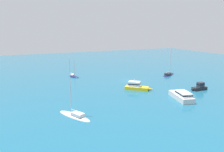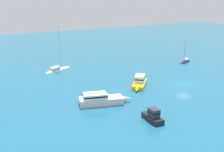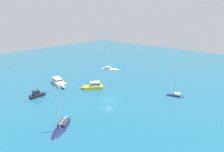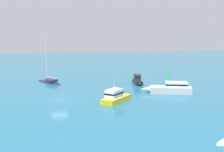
% 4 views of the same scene
% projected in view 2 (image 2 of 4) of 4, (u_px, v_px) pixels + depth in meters
% --- Properties ---
extents(ground_plane, '(160.00, 160.00, 0.00)m').
position_uv_depth(ground_plane, '(184.00, 84.00, 57.76)').
color(ground_plane, '#1E607F').
extents(sailboat, '(4.89, 7.34, 10.26)m').
position_uv_depth(sailboat, '(58.00, 69.00, 67.13)').
color(sailboat, silver).
rests_on(sailboat, ground).
extents(sloop, '(2.98, 4.82, 5.76)m').
position_uv_depth(sloop, '(185.00, 62.00, 74.03)').
color(sloop, '#191E4C').
rests_on(sloop, ground).
extents(cabin_cruiser, '(4.62, 1.49, 2.68)m').
position_uv_depth(cabin_cruiser, '(152.00, 116.00, 41.65)').
color(cabin_cruiser, black).
rests_on(cabin_cruiser, ground).
extents(motor_cruiser, '(6.18, 5.56, 2.88)m').
position_uv_depth(motor_cruiser, '(140.00, 82.00, 56.15)').
color(motor_cruiser, yellow).
rests_on(motor_cruiser, ground).
extents(cabin_cruiser_1, '(4.19, 8.73, 1.88)m').
position_uv_depth(cabin_cruiser_1, '(101.00, 99.00, 47.52)').
color(cabin_cruiser_1, silver).
rests_on(cabin_cruiser_1, ground).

